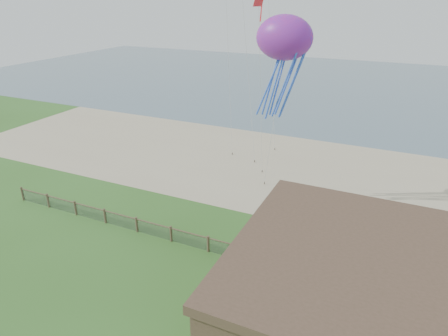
{
  "coord_description": "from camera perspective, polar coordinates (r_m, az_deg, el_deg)",
  "views": [
    {
      "loc": [
        10.68,
        -14.55,
        16.52
      ],
      "look_at": [
        0.28,
        8.0,
        5.61
      ],
      "focal_mm": 32.0,
      "sensor_mm": 36.0,
      "label": 1
    }
  ],
  "objects": [
    {
      "name": "ocean",
      "position": [
        82.92,
        17.17,
        11.19
      ],
      "size": [
        160.0,
        68.0,
        0.02
      ],
      "primitive_type": "cube",
      "color": "slate",
      "rests_on": "ground"
    },
    {
      "name": "picnic_table",
      "position": [
        25.91,
        7.66,
        -15.07
      ],
      "size": [
        1.88,
        1.48,
        0.76
      ],
      "primitive_type": null,
      "rotation": [
        0.0,
        0.0,
        0.07
      ],
      "color": "brown",
      "rests_on": "ground"
    },
    {
      "name": "kite_red",
      "position": [
        32.83,
        5.0,
        22.17
      ],
      "size": [
        1.66,
        1.58,
        1.81
      ],
      "primitive_type": null,
      "rotation": [
        0.44,
        0.0,
        0.95
      ],
      "color": "red"
    },
    {
      "name": "chainlink_fence",
      "position": [
        28.13,
        -2.27,
        -10.9
      ],
      "size": [
        36.2,
        0.2,
        1.25
      ],
      "primitive_type": null,
      "color": "#4B372A",
      "rests_on": "ground"
    },
    {
      "name": "ground",
      "position": [
        24.47,
        -8.97,
        -19.12
      ],
      "size": [
        160.0,
        160.0,
        0.0
      ],
      "primitive_type": "plane",
      "color": "#346020",
      "rests_on": "ground"
    },
    {
      "name": "sand_beach",
      "position": [
        41.51,
        7.76,
        0.03
      ],
      "size": [
        72.0,
        20.0,
        0.02
      ],
      "primitive_type": "cube",
      "color": "tan",
      "rests_on": "ground"
    },
    {
      "name": "motel_deck",
      "position": [
        25.54,
        25.17,
        -18.6
      ],
      "size": [
        15.0,
        2.0,
        0.5
      ],
      "primitive_type": "cube",
      "color": "brown",
      "rests_on": "ground"
    },
    {
      "name": "octopus_kite",
      "position": [
        30.97,
        8.38,
        14.16
      ],
      "size": [
        4.56,
        3.86,
        7.98
      ],
      "primitive_type": null,
      "rotation": [
        0.0,
        0.0,
        -0.34
      ],
      "color": "#FB2769"
    }
  ]
}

